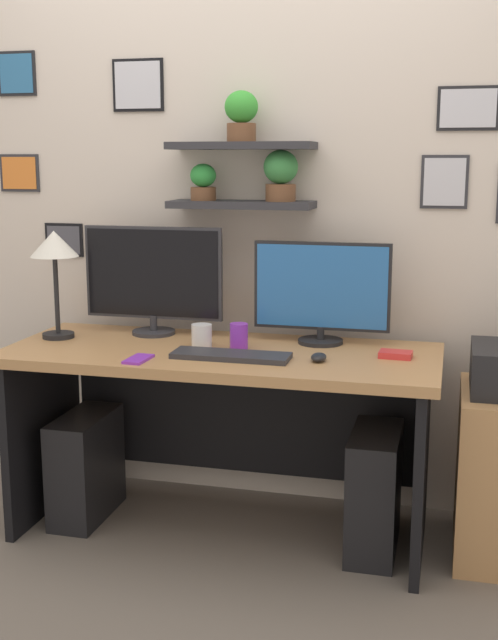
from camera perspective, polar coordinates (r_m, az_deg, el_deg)
ground_plane at (r=3.40m, az=-1.90°, el=-14.50°), size 8.00×8.00×0.00m
back_wall_assembly at (r=3.49m, az=-0.04°, el=9.25°), size 4.40×0.24×2.70m
desk at (r=3.25m, az=-1.69°, el=-5.46°), size 1.68×0.68×0.75m
monitor_left at (r=3.42m, az=-6.74°, el=2.96°), size 0.60×0.18×0.45m
monitor_right at (r=3.24m, az=5.11°, el=2.00°), size 0.55×0.18×0.41m
keyboard at (r=3.02m, az=-1.27°, el=-2.51°), size 0.44×0.14×0.02m
computer_mouse at (r=2.98m, az=4.91°, el=-2.62°), size 0.06×0.09×0.03m
desk_lamp at (r=3.40m, az=-13.48°, el=4.64°), size 0.20×0.20×0.44m
cell_phone at (r=3.01m, az=-7.76°, el=-2.73°), size 0.08×0.14×0.01m
coffee_mug at (r=3.19m, az=-3.33°, el=-1.10°), size 0.08×0.08×0.09m
pen_cup at (r=3.16m, az=-0.72°, el=-1.14°), size 0.07×0.07×0.10m
scissors_tray at (r=3.07m, az=10.24°, el=-2.39°), size 0.12×0.09×0.02m
computer_tower_left at (r=3.50m, az=-11.36°, el=-10.00°), size 0.18×0.40×0.44m
computer_tower_right at (r=3.19m, az=8.77°, el=-11.80°), size 0.18×0.40×0.47m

